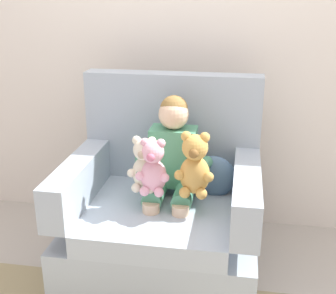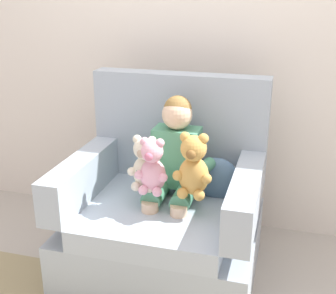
{
  "view_description": "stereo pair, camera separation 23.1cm",
  "coord_description": "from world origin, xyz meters",
  "px_view_note": "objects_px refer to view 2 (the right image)",
  "views": [
    {
      "loc": [
        0.41,
        -2.19,
        1.6
      ],
      "look_at": [
        0.04,
        -0.05,
        0.81
      ],
      "focal_mm": 47.37,
      "sensor_mm": 36.0,
      "label": 1
    },
    {
      "loc": [
        0.64,
        -2.14,
        1.6
      ],
      "look_at": [
        0.04,
        -0.05,
        0.81
      ],
      "focal_mm": 47.37,
      "sensor_mm": 36.0,
      "label": 2
    }
  ],
  "objects_px": {
    "armchair": "(166,214)",
    "seated_child": "(174,163)",
    "plush_cream": "(145,164)",
    "throw_pillow": "(216,179)",
    "plush_honey": "(193,167)",
    "plush_pink": "(152,167)"
  },
  "relations": [
    {
      "from": "seated_child",
      "to": "plush_cream",
      "type": "bearing_deg",
      "value": -121.96
    },
    {
      "from": "plush_pink",
      "to": "plush_honey",
      "type": "bearing_deg",
      "value": 26.12
    },
    {
      "from": "plush_honey",
      "to": "throw_pillow",
      "type": "bearing_deg",
      "value": 92.81
    },
    {
      "from": "throw_pillow",
      "to": "plush_honey",
      "type": "bearing_deg",
      "value": -107.77
    },
    {
      "from": "armchair",
      "to": "seated_child",
      "type": "xyz_separation_m",
      "value": [
        0.04,
        0.02,
        0.32
      ]
    },
    {
      "from": "seated_child",
      "to": "plush_pink",
      "type": "height_order",
      "value": "seated_child"
    },
    {
      "from": "armchair",
      "to": "throw_pillow",
      "type": "distance_m",
      "value": 0.36
    },
    {
      "from": "plush_cream",
      "to": "seated_child",
      "type": "bearing_deg",
      "value": 72.04
    },
    {
      "from": "plush_honey",
      "to": "throw_pillow",
      "type": "distance_m",
      "value": 0.32
    },
    {
      "from": "plush_honey",
      "to": "seated_child",
      "type": "bearing_deg",
      "value": 153.33
    },
    {
      "from": "seated_child",
      "to": "plush_pink",
      "type": "distance_m",
      "value": 0.19
    },
    {
      "from": "armchair",
      "to": "plush_pink",
      "type": "height_order",
      "value": "armchair"
    },
    {
      "from": "plush_honey",
      "to": "plush_cream",
      "type": "xyz_separation_m",
      "value": [
        -0.27,
        0.01,
        -0.02
      ]
    },
    {
      "from": "plush_honey",
      "to": "throw_pillow",
      "type": "xyz_separation_m",
      "value": [
        0.08,
        0.26,
        -0.17
      ]
    },
    {
      "from": "seated_child",
      "to": "plush_honey",
      "type": "relative_size",
      "value": 2.39
    },
    {
      "from": "plush_pink",
      "to": "plush_cream",
      "type": "relative_size",
      "value": 1.01
    },
    {
      "from": "armchair",
      "to": "seated_child",
      "type": "bearing_deg",
      "value": 21.91
    },
    {
      "from": "plush_honey",
      "to": "plush_cream",
      "type": "distance_m",
      "value": 0.27
    },
    {
      "from": "plush_cream",
      "to": "throw_pillow",
      "type": "xyz_separation_m",
      "value": [
        0.35,
        0.24,
        -0.15
      ]
    },
    {
      "from": "throw_pillow",
      "to": "seated_child",
      "type": "bearing_deg",
      "value": -157.06
    },
    {
      "from": "plush_pink",
      "to": "throw_pillow",
      "type": "bearing_deg",
      "value": 63.64
    },
    {
      "from": "plush_cream",
      "to": "throw_pillow",
      "type": "relative_size",
      "value": 1.16
    }
  ]
}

